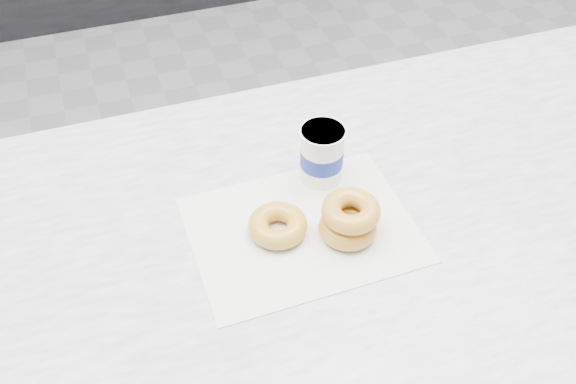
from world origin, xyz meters
name	(u,v)px	position (x,y,z in m)	size (l,w,h in m)	color
ground	(230,288)	(0.00, 0.00, 0.00)	(5.00, 5.00, 0.00)	gray
counter	(294,379)	(0.00, -0.60, 0.45)	(3.06, 0.76, 0.90)	#333335
wax_paper	(302,230)	(0.01, -0.60, 0.90)	(0.34, 0.26, 0.00)	silver
donut_single	(278,225)	(-0.03, -0.59, 0.92)	(0.09, 0.09, 0.03)	gold
donut_stack	(349,219)	(0.08, -0.63, 0.93)	(0.12, 0.12, 0.06)	gold
coffee_cup	(322,154)	(0.08, -0.50, 0.95)	(0.08, 0.08, 0.10)	white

